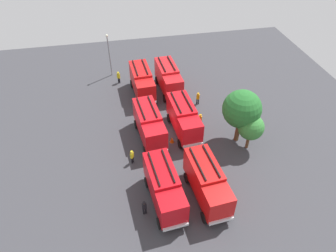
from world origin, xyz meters
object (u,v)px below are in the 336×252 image
Objects in this scene: fire_truck_4 at (184,117)px; traffic_cone_0 at (172,140)px; fire_truck_0 at (142,81)px; firefighter_4 at (132,156)px; fire_truck_1 at (149,124)px; firefighter_1 at (198,98)px; fire_truck_3 at (168,77)px; fire_truck_5 at (207,182)px; firefighter_0 at (200,119)px; firefighter_2 at (119,77)px; fire_truck_2 at (164,187)px; firefighter_3 at (144,207)px; tree_1 at (251,127)px; lamppost at (109,52)px; tree_0 at (242,109)px.

fire_truck_4 is 3.04m from traffic_cone_0.
fire_truck_0 and fire_truck_4 have the same top height.
fire_truck_0 reaches higher than firefighter_4.
fire_truck_1 reaches higher than firefighter_1.
fire_truck_0 is 8.17m from firefighter_1.
fire_truck_3 is 0.99× the size of fire_truck_5.
fire_truck_0 and fire_truck_1 have the same top height.
firefighter_0 is 15.21m from firefighter_2.
firefighter_1 is at bearing 148.01° from fire_truck_2.
fire_truck_4 is 9.95m from fire_truck_5.
fire_truck_4 is 4.02× the size of firefighter_2.
firefighter_3 is at bearing -68.01° from fire_truck_2.
tree_1 is at bearing 64.92° from fire_truck_1.
lamppost is at bearing -130.55° from fire_truck_3.
fire_truck_3 is at bearing 151.01° from fire_truck_1.
firefighter_4 is at bearing -143.41° from firefighter_2.
firefighter_1 is at bearing -173.61° from firefighter_0.
tree_1 is (-5.48, 10.87, 0.90)m from fire_truck_2.
fire_truck_4 is at bearing 89.45° from fire_truck_1.
firefighter_1 is at bearing -90.55° from firefighter_2.
fire_truck_0 is at bearing -160.65° from fire_truck_4.
fire_truck_0 is 9.79m from fire_truck_4.
tree_1 reaches higher than firefighter_0.
tree_0 is at bearing -153.97° from tree_1.
firefighter_4 is at bearing -27.65° from firefighter_1.
fire_truck_5 reaches higher than firefighter_4.
fire_truck_5 is (18.97, 3.70, 0.00)m from fire_truck_0.
lamppost reaches higher than fire_truck_3.
firefighter_3 is 0.25× the size of tree_0.
lamppost is (-15.60, -3.63, 1.75)m from fire_truck_1.
fire_truck_1 is 4.30× the size of firefighter_3.
firefighter_1 is (-14.88, 7.55, -1.16)m from fire_truck_2.
firefighter_1 is 12.71m from firefighter_2.
fire_truck_0 is at bearing 165.67° from firefighter_3.
lamppost is (-26.06, -1.50, 2.94)m from firefighter_3.
fire_truck_1 is at bearing 92.50° from firefighter_4.
fire_truck_2 is at bearing -137.22° from firefighter_2.
lamppost reaches higher than firefighter_4.
tree_0 is (2.42, 10.10, 2.41)m from fire_truck_1.
lamppost is at bearing -176.91° from fire_truck_2.
fire_truck_4 is (9.26, -0.01, 0.00)m from fire_truck_3.
lamppost is (-5.99, -7.86, 1.75)m from fire_truck_3.
fire_truck_0 is 16.90m from tree_1.
fire_truck_5 is 4.28× the size of firefighter_4.
firefighter_0 is at bearing 142.57° from fire_truck_2.
fire_truck_4 reaches higher than firefighter_3.
fire_truck_3 is at bearing 52.69° from lamppost.
fire_truck_2 is at bearing 8.19° from lamppost.
fire_truck_1 is 4.23m from fire_truck_4.
fire_truck_4 is (-0.35, 4.22, 0.00)m from fire_truck_1.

